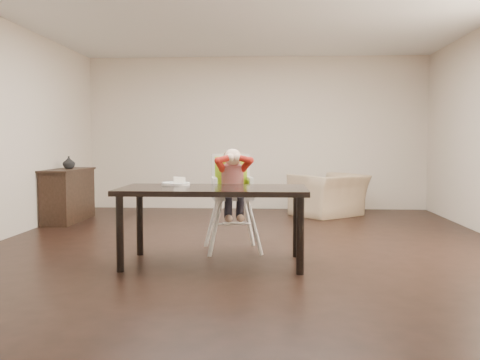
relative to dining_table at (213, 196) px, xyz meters
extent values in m
plane|color=black|center=(0.29, 0.92, -0.67)|extent=(7.00, 7.00, 0.00)
cube|color=beige|center=(0.29, 4.42, 0.68)|extent=(6.00, 0.02, 2.70)
cube|color=beige|center=(0.29, -2.58, 0.68)|extent=(6.00, 0.02, 2.70)
cube|color=white|center=(0.29, 0.92, 2.03)|extent=(6.00, 7.00, 0.02)
cube|color=black|center=(0.00, 0.00, 0.05)|extent=(1.80, 0.90, 0.05)
cylinder|color=black|center=(-0.82, -0.37, -0.32)|extent=(0.07, 0.07, 0.70)
cylinder|color=black|center=(0.82, -0.37, -0.32)|extent=(0.07, 0.07, 0.70)
cylinder|color=black|center=(-0.82, 0.37, -0.32)|extent=(0.07, 0.07, 0.70)
cylinder|color=black|center=(0.82, 0.37, -0.32)|extent=(0.07, 0.07, 0.70)
cylinder|color=white|center=(-0.03, 0.40, -0.37)|extent=(0.05, 0.05, 0.59)
cylinder|color=white|center=(0.39, 0.48, -0.37)|extent=(0.05, 0.05, 0.59)
cylinder|color=white|center=(-0.11, 0.82, -0.37)|extent=(0.05, 0.05, 0.59)
cylinder|color=white|center=(0.30, 0.90, -0.37)|extent=(0.05, 0.05, 0.59)
cube|color=white|center=(0.14, 0.65, -0.08)|extent=(0.49, 0.45, 0.05)
cube|color=#92C919|center=(0.14, 0.65, -0.04)|extent=(0.39, 0.38, 0.03)
cube|color=white|center=(0.11, 0.81, 0.16)|extent=(0.43, 0.13, 0.44)
cube|color=#92C919|center=(0.11, 0.78, 0.15)|extent=(0.36, 0.09, 0.40)
cube|color=black|center=(0.06, 0.69, 0.15)|extent=(0.07, 0.19, 0.02)
cube|color=black|center=(0.19, 0.72, 0.15)|extent=(0.07, 0.19, 0.02)
cylinder|color=#A31B12|center=(0.14, 0.65, 0.12)|extent=(0.29, 0.29, 0.29)
sphere|color=beige|center=(0.14, 0.63, 0.35)|extent=(0.22, 0.22, 0.19)
ellipsoid|color=brown|center=(0.14, 0.66, 0.37)|extent=(0.23, 0.22, 0.15)
sphere|color=beige|center=(0.12, 0.53, 0.36)|extent=(0.10, 0.10, 0.08)
sphere|color=beige|center=(0.20, 0.54, 0.36)|extent=(0.10, 0.10, 0.08)
cylinder|color=white|center=(-0.41, 0.25, 0.09)|extent=(0.34, 0.34, 0.02)
torus|color=white|center=(-0.41, 0.25, 0.10)|extent=(0.34, 0.34, 0.01)
imported|color=tan|center=(1.49, 3.52, -0.22)|extent=(1.23, 1.18, 0.90)
cube|color=black|center=(-2.49, 2.70, -0.29)|extent=(0.40, 1.20, 0.76)
cube|color=black|center=(-2.49, 2.70, 0.10)|extent=(0.44, 1.26, 0.03)
imported|color=#99999E|center=(-2.49, 2.75, 0.21)|extent=(0.24, 0.24, 0.18)
camera|label=1|loc=(0.56, -5.12, 0.51)|focal=40.00mm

